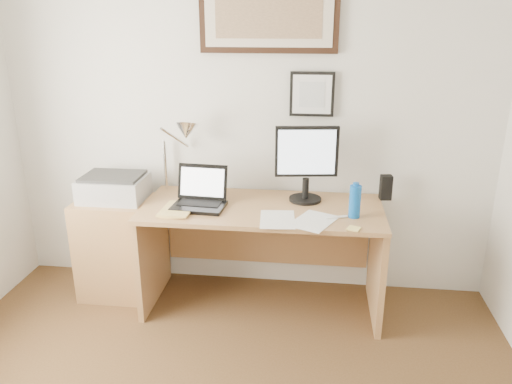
# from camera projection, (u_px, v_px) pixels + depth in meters

# --- Properties ---
(wall_back) EXTENTS (3.50, 0.02, 2.50)m
(wall_back) POSITION_uv_depth(u_px,v_px,m) (247.00, 121.00, 3.52)
(wall_back) COLOR silver
(wall_back) RESTS_ON ground
(side_cabinet) EXTENTS (0.50, 0.40, 0.73)m
(side_cabinet) POSITION_uv_depth(u_px,v_px,m) (116.00, 247.00, 3.62)
(side_cabinet) COLOR #9A6C40
(side_cabinet) RESTS_ON floor
(water_bottle) EXTENTS (0.07, 0.07, 0.21)m
(water_bottle) POSITION_uv_depth(u_px,v_px,m) (355.00, 202.00, 3.12)
(water_bottle) COLOR #0D54B1
(water_bottle) RESTS_ON desk
(bottle_cap) EXTENTS (0.04, 0.04, 0.02)m
(bottle_cap) POSITION_uv_depth(u_px,v_px,m) (356.00, 184.00, 3.08)
(bottle_cap) COLOR #0D54B1
(bottle_cap) RESTS_ON water_bottle
(speaker) EXTENTS (0.08, 0.08, 0.17)m
(speaker) POSITION_uv_depth(u_px,v_px,m) (386.00, 187.00, 3.43)
(speaker) COLOR black
(speaker) RESTS_ON desk
(paper_sheet_a) EXTENTS (0.24, 0.32, 0.00)m
(paper_sheet_a) POSITION_uv_depth(u_px,v_px,m) (277.00, 219.00, 3.11)
(paper_sheet_a) COLOR silver
(paper_sheet_a) RESTS_ON desk
(paper_sheet_b) EXTENTS (0.33, 0.38, 0.00)m
(paper_sheet_b) POSITION_uv_depth(u_px,v_px,m) (313.00, 221.00, 3.08)
(paper_sheet_b) COLOR silver
(paper_sheet_b) RESTS_ON desk
(sticky_pad) EXTENTS (0.09, 0.09, 0.01)m
(sticky_pad) POSITION_uv_depth(u_px,v_px,m) (354.00, 229.00, 2.96)
(sticky_pad) COLOR #FADD76
(sticky_pad) RESTS_ON desk
(marker_pen) EXTENTS (0.14, 0.06, 0.02)m
(marker_pen) POSITION_uv_depth(u_px,v_px,m) (337.00, 217.00, 3.12)
(marker_pen) COLOR white
(marker_pen) RESTS_ON desk
(book) EXTENTS (0.21, 0.28, 0.02)m
(book) POSITION_uv_depth(u_px,v_px,m) (163.00, 209.00, 3.26)
(book) COLOR #D9B866
(book) RESTS_ON desk
(desk) EXTENTS (1.60, 0.70, 0.75)m
(desk) POSITION_uv_depth(u_px,v_px,m) (263.00, 234.00, 3.48)
(desk) COLOR #9A6C40
(desk) RESTS_ON floor
(laptop) EXTENTS (0.36, 0.32, 0.26)m
(laptop) POSITION_uv_depth(u_px,v_px,m) (200.00, 197.00, 3.32)
(laptop) COLOR black
(laptop) RESTS_ON desk
(lcd_monitor) EXTENTS (0.42, 0.22, 0.52)m
(lcd_monitor) POSITION_uv_depth(u_px,v_px,m) (306.00, 160.00, 3.33)
(lcd_monitor) COLOR black
(lcd_monitor) RESTS_ON desk
(printer) EXTENTS (0.44, 0.34, 0.18)m
(printer) POSITION_uv_depth(u_px,v_px,m) (114.00, 187.00, 3.49)
(printer) COLOR #A1A1A3
(printer) RESTS_ON side_cabinet
(desk_lamp) EXTENTS (0.29, 0.27, 0.53)m
(desk_lamp) POSITION_uv_depth(u_px,v_px,m) (184.00, 134.00, 3.41)
(desk_lamp) COLOR silver
(desk_lamp) RESTS_ON desk
(picture_large) EXTENTS (0.92, 0.04, 0.47)m
(picture_large) POSITION_uv_depth(u_px,v_px,m) (269.00, 16.00, 3.24)
(picture_large) COLOR black
(picture_large) RESTS_ON wall_back
(picture_small) EXTENTS (0.30, 0.03, 0.30)m
(picture_small) POSITION_uv_depth(u_px,v_px,m) (312.00, 94.00, 3.38)
(picture_small) COLOR black
(picture_small) RESTS_ON wall_back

